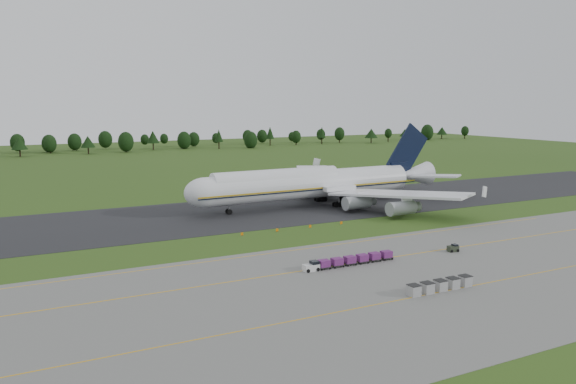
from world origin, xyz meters
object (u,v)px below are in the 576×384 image
aircraft (315,183)px  baggage_train (348,260)px  utility_cart (453,249)px  uld_row (440,285)px  edge_markers (294,228)px

aircraft → baggage_train: size_ratio=4.37×
baggage_train → utility_cart: bearing=-3.3°
utility_cart → baggage_train: bearing=176.7°
uld_row → edge_markers: 44.94m
aircraft → edge_markers: bearing=-128.4°
uld_row → aircraft: bearing=75.6°
utility_cart → uld_row: 23.06m
uld_row → edge_markers: (-0.56, 44.94, -0.58)m
aircraft → utility_cart: aircraft is taller
aircraft → utility_cart: size_ratio=36.83×
aircraft → utility_cart: bearing=-90.5°
baggage_train → edge_markers: (4.32, 28.08, -0.60)m
aircraft → uld_row: aircraft is taller
edge_markers → baggage_train: bearing=-98.8°
baggage_train → utility_cart: 21.90m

